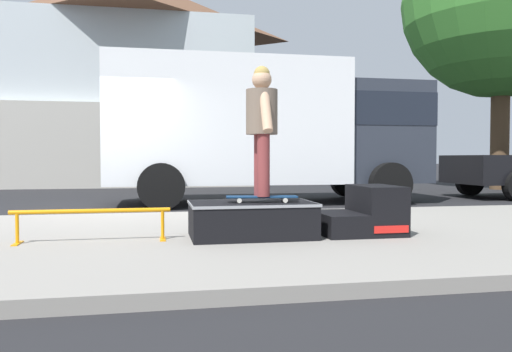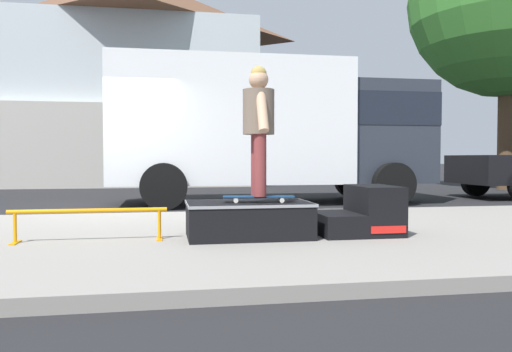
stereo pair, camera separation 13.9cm
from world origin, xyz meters
The scene contains 10 objects.
ground_plane centered at (0.00, 0.00, 0.00)m, with size 140.00×140.00×0.00m, color black.
sidewalk_slab centered at (0.00, -3.00, 0.06)m, with size 50.00×5.00×0.12m, color gray.
skate_box centered at (1.92, -3.33, 0.33)m, with size 1.36×0.84×0.39m.
kicker_ramp centered at (3.25, -3.33, 0.35)m, with size 0.91×0.80×0.55m.
grind_rail centered at (0.23, -3.31, 0.38)m, with size 1.61×0.28×0.34m.
skateboard centered at (2.03, -3.36, 0.56)m, with size 0.80×0.30×0.07m.
skater_kid centered at (2.03, -3.36, 1.41)m, with size 0.35×0.73×1.42m.
box_truck centered at (3.37, 2.20, 1.70)m, with size 6.91×2.63×3.05m.
street_tree_main centered at (11.95, 5.51, 5.77)m, with size 6.74×6.13×9.02m.
house_behind centered at (-0.15, 12.55, 4.24)m, with size 9.54×8.22×8.40m.
Camera 1 is at (0.88, -8.84, 0.99)m, focal length 35.86 mm.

